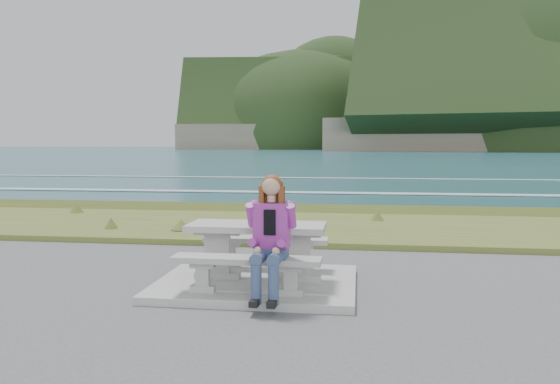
{
  "coord_description": "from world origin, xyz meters",
  "views": [
    {
      "loc": [
        1.32,
        -7.01,
        1.89
      ],
      "look_at": [
        0.14,
        1.2,
        1.17
      ],
      "focal_mm": 35.0,
      "sensor_mm": 36.0,
      "label": 1
    }
  ],
  "objects": [
    {
      "name": "ocean",
      "position": [
        0.0,
        25.09,
        -1.74
      ],
      "size": [
        1600.0,
        1600.0,
        0.09
      ],
      "color": "#225260",
      "rests_on": "ground"
    },
    {
      "name": "bench_landward",
      "position": [
        0.0,
        -0.7,
        0.45
      ],
      "size": [
        1.8,
        0.35,
        0.45
      ],
      "color": "#989893",
      "rests_on": "concrete_slab"
    },
    {
      "name": "shore_drop",
      "position": [
        0.0,
        7.9,
        0.0
      ],
      "size": [
        160.0,
        0.8,
        2.2
      ],
      "primitive_type": "cube",
      "color": "#716454",
      "rests_on": "ground"
    },
    {
      "name": "seated_woman",
      "position": [
        0.3,
        -0.84,
        0.63
      ],
      "size": [
        0.43,
        0.73,
        1.44
      ],
      "rotation": [
        0.0,
        0.0,
        -0.04
      ],
      "color": "navy",
      "rests_on": "concrete_slab"
    },
    {
      "name": "bench_seaward",
      "position": [
        0.0,
        0.7,
        0.45
      ],
      "size": [
        1.8,
        0.35,
        0.45
      ],
      "color": "#989893",
      "rests_on": "concrete_slab"
    },
    {
      "name": "picnic_table",
      "position": [
        0.0,
        0.0,
        0.68
      ],
      "size": [
        1.8,
        0.75,
        0.75
      ],
      "color": "#989893",
      "rests_on": "concrete_slab"
    },
    {
      "name": "grass_verge",
      "position": [
        0.0,
        5.0,
        0.0
      ],
      "size": [
        160.0,
        4.5,
        0.22
      ],
      "primitive_type": "cube",
      "color": "#405B22",
      "rests_on": "ground"
    },
    {
      "name": "concrete_slab",
      "position": [
        0.0,
        0.0,
        0.05
      ],
      "size": [
        2.6,
        2.1,
        0.1
      ],
      "primitive_type": "cube",
      "color": "#989893",
      "rests_on": "ground"
    }
  ]
}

